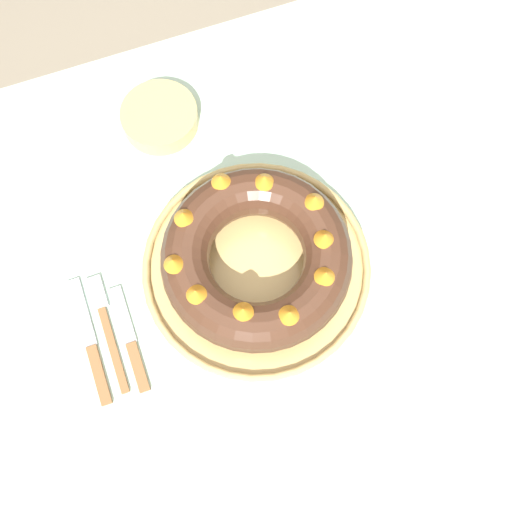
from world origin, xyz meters
TOP-DOWN VIEW (x-y plane):
  - ground_plane at (0.00, 0.00)m, footprint 8.00×8.00m
  - dining_table at (0.00, 0.00)m, footprint 1.40×0.94m
  - serving_dish at (-0.01, 0.00)m, footprint 0.36×0.36m
  - bundt_cake at (-0.01, 0.00)m, footprint 0.29×0.29m
  - fork at (-0.26, -0.01)m, footprint 0.02×0.19m
  - serving_knife at (-0.29, -0.03)m, footprint 0.02×0.20m
  - cake_knife at (-0.23, -0.05)m, footprint 0.02×0.17m
  - side_bowl at (-0.07, 0.31)m, footprint 0.13×0.13m

SIDE VIEW (x-z plane):
  - ground_plane at x=0.00m, z-range 0.00..0.00m
  - dining_table at x=0.00m, z-range 0.27..0.99m
  - fork at x=-0.26m, z-range 0.72..0.73m
  - cake_knife at x=-0.23m, z-range 0.72..0.73m
  - serving_knife at x=-0.29m, z-range 0.72..0.73m
  - serving_dish at x=-0.01m, z-range 0.72..0.74m
  - side_bowl at x=-0.07m, z-range 0.72..0.75m
  - bundt_cake at x=-0.01m, z-range 0.74..0.83m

